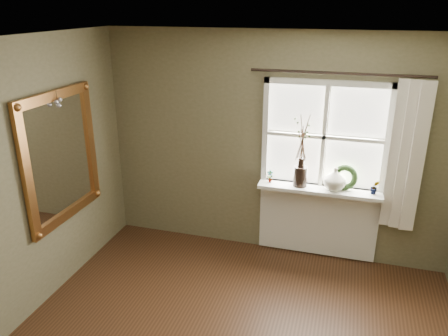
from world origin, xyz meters
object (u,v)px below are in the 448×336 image
dark_jug (300,176)px  wreath (344,180)px  cream_vase (335,179)px  gilt_mirror (61,156)px

dark_jug → wreath: bearing=4.8°
dark_jug → wreath: (0.48, 0.04, -0.01)m
dark_jug → cream_vase: 0.38m
dark_jug → gilt_mirror: 2.55m
cream_vase → wreath: cream_vase is taller
cream_vase → gilt_mirror: gilt_mirror is taller
wreath → dark_jug: bearing=178.7°
dark_jug → cream_vase: bearing=0.0°
cream_vase → gilt_mirror: 2.89m
dark_jug → gilt_mirror: (-2.30, -1.06, 0.36)m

